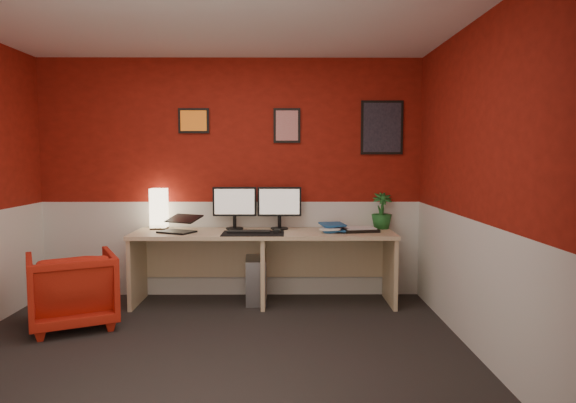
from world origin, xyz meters
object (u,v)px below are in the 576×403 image
object	(u,v)px
monitor_left	(234,201)
zen_tray	(359,230)
desk	(264,268)
laptop	(177,222)
armchair	(72,289)
shoji_lamp	(159,210)
pc_tower	(256,280)
potted_plant	(382,211)
monitor_right	(279,201)

from	to	relation	value
monitor_left	zen_tray	size ratio (longest dim) A/B	1.66
desk	laptop	distance (m)	0.98
desk	zen_tray	world-z (taller)	zen_tray
desk	monitor_left	size ratio (longest dim) A/B	4.48
desk	armchair	size ratio (longest dim) A/B	3.62
shoji_lamp	zen_tray	xyz separation A→B (m)	(2.05, -0.20, -0.18)
desk	pc_tower	distance (m)	0.18
desk	shoji_lamp	xyz separation A→B (m)	(-1.09, 0.20, 0.56)
desk	shoji_lamp	world-z (taller)	shoji_lamp
potted_plant	zen_tray	bearing A→B (deg)	-140.55
shoji_lamp	laptop	world-z (taller)	shoji_lamp
laptop	armchair	distance (m)	1.14
potted_plant	desk	bearing A→B (deg)	-169.82
zen_tray	pc_tower	size ratio (longest dim) A/B	0.78
desk	zen_tray	bearing A→B (deg)	0.28
monitor_left	zen_tray	xyz separation A→B (m)	(1.27, -0.19, -0.28)
monitor_right	zen_tray	xyz separation A→B (m)	(0.80, -0.18, -0.28)
monitor_left	pc_tower	distance (m)	0.83
desk	monitor_right	bearing A→B (deg)	49.90
monitor_right	potted_plant	world-z (taller)	monitor_right
monitor_left	armchair	size ratio (longest dim) A/B	0.81
potted_plant	monitor_right	bearing A→B (deg)	-178.19
armchair	monitor_right	bearing A→B (deg)	179.78
laptop	pc_tower	world-z (taller)	laptop
zen_tray	laptop	bearing A→B (deg)	-177.86
shoji_lamp	monitor_left	xyz separation A→B (m)	(0.78, -0.01, 0.09)
zen_tray	potted_plant	world-z (taller)	potted_plant
monitor_left	pc_tower	xyz separation A→B (m)	(0.22, -0.12, -0.80)
monitor_right	zen_tray	bearing A→B (deg)	-12.70
desk	pc_tower	size ratio (longest dim) A/B	5.78
monitor_left	armchair	bearing A→B (deg)	-146.24
desk	pc_tower	xyz separation A→B (m)	(-0.09, 0.07, -0.14)
desk	potted_plant	world-z (taller)	potted_plant
shoji_lamp	zen_tray	distance (m)	2.06
zen_tray	pc_tower	distance (m)	1.17
armchair	shoji_lamp	bearing A→B (deg)	-148.04
armchair	desk	bearing A→B (deg)	176.65
potted_plant	pc_tower	distance (m)	1.48
shoji_lamp	zen_tray	size ratio (longest dim) A/B	1.14
shoji_lamp	monitor_right	size ratio (longest dim) A/B	0.69
laptop	potted_plant	distance (m)	2.09
zen_tray	potted_plant	distance (m)	0.38
desk	potted_plant	bearing A→B (deg)	10.18
monitor_right	zen_tray	size ratio (longest dim) A/B	1.66
zen_tray	potted_plant	size ratio (longest dim) A/B	0.94
pc_tower	laptop	bearing A→B (deg)	-173.39
shoji_lamp	pc_tower	size ratio (longest dim) A/B	0.89
shoji_lamp	armchair	size ratio (longest dim) A/B	0.56
monitor_left	zen_tray	world-z (taller)	monitor_left
shoji_lamp	laptop	bearing A→B (deg)	-48.31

